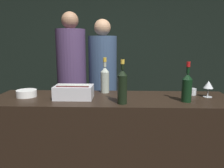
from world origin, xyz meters
TOP-DOWN VIEW (x-y plane):
  - wall_back_chalkboard at (0.00, 2.48)m, footprint 6.40×0.06m
  - bar_counter at (0.00, 0.30)m, footprint 2.15×0.60m
  - ice_bin_with_bottles at (-0.33, 0.26)m, footprint 0.33×0.21m
  - bowl_white at (-0.78, 0.32)m, footprint 0.18×0.18m
  - wine_glass at (0.87, 0.36)m, footprint 0.09×0.09m
  - candle_votive at (0.75, 0.44)m, footprint 0.08×0.08m
  - rose_wine_bottle at (-0.08, 0.51)m, footprint 0.08×0.08m
  - red_wine_bottle_burgundy at (0.62, 0.19)m, footprint 0.08×0.08m
  - champagne_bottle at (0.09, 0.11)m, footprint 0.08×0.08m
  - person_in_hoodie at (-0.15, 1.22)m, footprint 0.36×0.36m
  - person_blond_tee at (-0.55, 1.16)m, footprint 0.37×0.37m

SIDE VIEW (x-z plane):
  - bar_counter at x=0.00m, z-range 0.00..0.99m
  - person_in_hoodie at x=-0.15m, z-range 0.10..1.88m
  - candle_votive at x=0.75m, z-range 0.99..1.06m
  - bowl_white at x=-0.78m, z-range 1.00..1.06m
  - person_blond_tee at x=-0.55m, z-range 0.11..1.97m
  - ice_bin_with_bottles at x=-0.33m, z-range 1.00..1.12m
  - wine_glass at x=0.87m, z-range 1.03..1.18m
  - red_wine_bottle_burgundy at x=0.62m, z-range 0.96..1.29m
  - rose_wine_bottle at x=-0.08m, z-range 0.96..1.31m
  - champagne_bottle at x=0.09m, z-range 0.96..1.32m
  - wall_back_chalkboard at x=0.00m, z-range 0.00..2.80m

